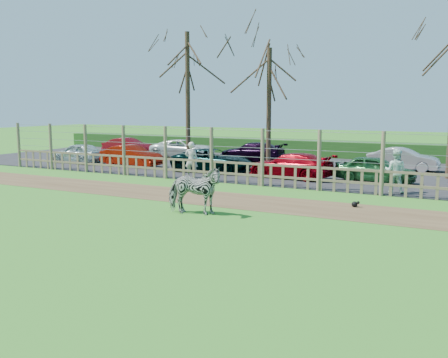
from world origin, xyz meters
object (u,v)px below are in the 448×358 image
at_px(car_11, 403,159).
at_px(car_0, 78,153).
at_px(tree_left, 187,66).
at_px(car_8, 183,149).
at_px(car_3, 291,165).
at_px(car_1, 131,156).
at_px(car_7, 129,147).
at_px(car_9, 252,152).
at_px(crow, 355,204).
at_px(car_4, 375,169).
at_px(visitor_b, 395,171).
at_px(tree_mid, 269,79).
at_px(zebra, 194,190).
at_px(car_2, 213,160).
at_px(visitor_a, 191,160).

bearing_deg(car_11, car_0, 107.50).
bearing_deg(tree_left, car_8, 125.96).
relative_size(car_3, car_8, 0.96).
distance_m(tree_left, car_1, 5.93).
bearing_deg(car_7, car_9, -96.13).
xyz_separation_m(crow, car_4, (-0.44, 5.77, 0.53)).
bearing_deg(visitor_b, car_3, -19.36).
bearing_deg(visitor_b, car_8, -25.56).
height_order(tree_mid, car_9, tree_mid).
bearing_deg(crow, tree_left, 147.05).
bearing_deg(car_11, car_1, 111.62).
relative_size(crow, car_8, 0.06).
distance_m(car_0, car_7, 5.20).
xyz_separation_m(tree_mid, zebra, (2.31, -11.75, -4.08)).
xyz_separation_m(crow, car_2, (-8.68, 5.64, 0.53)).
distance_m(car_2, car_3, 4.39).
bearing_deg(visitor_a, car_9, -106.23).
height_order(tree_left, visitor_b, tree_left).
relative_size(tree_left, visitor_a, 4.57).
xyz_separation_m(zebra, car_2, (-4.38, 9.18, -0.15)).
height_order(tree_left, car_7, tree_left).
distance_m(tree_mid, zebra, 12.65).
bearing_deg(car_3, visitor_b, 75.76).
distance_m(crow, car_8, 17.63).
height_order(tree_left, car_4, tree_left).
height_order(tree_mid, car_11, tree_mid).
bearing_deg(tree_left, zebra, -57.63).
bearing_deg(car_3, car_11, 147.62).
relative_size(tree_mid, car_11, 1.87).
relative_size(visitor_a, crow, 6.25).
distance_m(car_0, car_11, 18.61).
distance_m(tree_mid, car_4, 7.87).
height_order(tree_left, car_9, tree_left).
bearing_deg(tree_mid, car_1, -159.65).
xyz_separation_m(car_7, car_9, (9.31, 0.20, 0.00)).
distance_m(car_2, car_9, 5.22).
relative_size(car_3, car_11, 1.14).
relative_size(tree_mid, car_7, 1.87).
height_order(car_7, car_11, same).
height_order(car_4, car_9, same).
bearing_deg(visitor_a, car_3, -171.12).
bearing_deg(car_4, car_9, 64.74).
bearing_deg(tree_mid, car_8, 159.25).
relative_size(visitor_a, car_1, 0.47).
height_order(car_1, car_7, same).
bearing_deg(car_1, car_3, -90.14).
xyz_separation_m(tree_mid, car_2, (-2.07, -2.56, -4.23)).
xyz_separation_m(visitor_b, car_1, (-14.63, 2.09, -0.26)).
relative_size(visitor_a, visitor_b, 1.00).
height_order(car_7, car_8, same).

